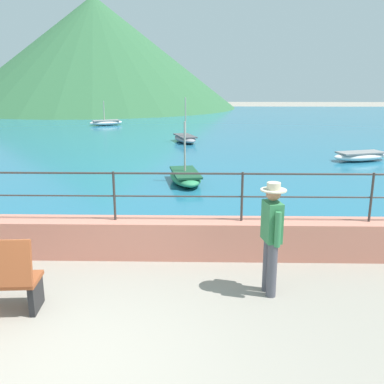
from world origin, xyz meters
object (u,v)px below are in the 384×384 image
at_px(boat_0, 360,156).
at_px(boat_1, 185,176).
at_px(person_walking, 271,233).
at_px(boat_2, 106,122).
at_px(boat_3, 185,138).

xyz_separation_m(boat_0, boat_1, (-6.79, -3.88, 0.01)).
height_order(person_walking, boat_1, boat_1).
bearing_deg(boat_2, boat_0, -45.73).
distance_m(person_walking, boat_2, 25.46).
relative_size(boat_0, boat_2, 1.00).
xyz_separation_m(boat_1, boat_2, (-6.23, 17.24, -0.00)).
height_order(person_walking, boat_3, boat_3).
bearing_deg(boat_1, person_walking, -77.59).
height_order(boat_0, boat_2, boat_2).
distance_m(boat_0, boat_2, 18.66).
bearing_deg(boat_0, boat_3, 144.77).
xyz_separation_m(person_walking, boat_0, (5.25, 10.87, -0.72)).
bearing_deg(boat_1, boat_2, 109.88).
height_order(person_walking, boat_0, person_walking).
relative_size(person_walking, boat_1, 0.72).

